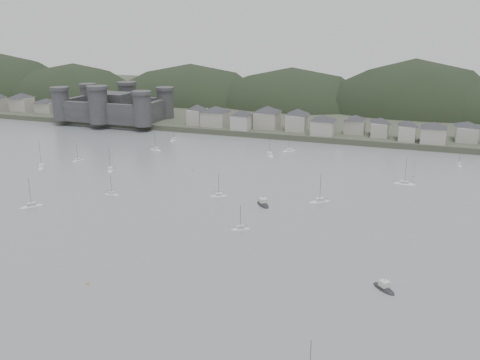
% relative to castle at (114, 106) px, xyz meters
% --- Properties ---
extents(ground, '(900.00, 900.00, 0.00)m').
position_rel_castle_xyz_m(ground, '(120.00, -179.80, -10.96)').
color(ground, slate).
rests_on(ground, ground).
extents(far_shore_land, '(900.00, 250.00, 3.00)m').
position_rel_castle_xyz_m(far_shore_land, '(120.00, 115.20, -9.46)').
color(far_shore_land, '#383D2D').
rests_on(far_shore_land, ground).
extents(forested_ridge, '(851.55, 103.94, 102.57)m').
position_rel_castle_xyz_m(forested_ridge, '(124.83, 89.60, -22.25)').
color(forested_ridge, black).
rests_on(forested_ridge, ground).
extents(castle, '(66.00, 43.00, 20.00)m').
position_rel_castle_xyz_m(castle, '(0.00, 0.00, 0.00)').
color(castle, '#323235').
rests_on(castle, far_shore_land).
extents(waterfront_town, '(451.48, 28.46, 12.92)m').
position_rel_castle_xyz_m(waterfront_town, '(170.59, 3.54, -2.30)').
color(waterfront_town, '#A3A095').
rests_on(waterfront_town, far_shore_land).
extents(sailboat_lead, '(3.89, 6.33, 8.30)m').
position_rel_castle_xyz_m(sailboat_lead, '(33.98, -83.18, -10.78)').
color(sailboat_lead, silver).
rests_on(sailboat_lead, ground).
extents(moored_fleet, '(229.30, 177.64, 12.67)m').
position_rel_castle_xyz_m(moored_fleet, '(106.58, -103.80, -10.79)').
color(moored_fleet, silver).
rests_on(moored_fleet, ground).
extents(motor_launch_near, '(6.74, 6.67, 3.68)m').
position_rel_castle_xyz_m(motor_launch_near, '(175.59, -158.46, -10.66)').
color(motor_launch_near, black).
rests_on(motor_launch_near, ground).
extents(motor_launch_far, '(7.48, 8.54, 4.00)m').
position_rel_castle_xyz_m(motor_launch_far, '(130.77, -111.30, -10.68)').
color(motor_launch_far, black).
rests_on(motor_launch_far, ground).
extents(mooring_buoys, '(153.43, 142.49, 0.70)m').
position_rel_castle_xyz_m(mooring_buoys, '(111.08, -136.28, -10.81)').
color(mooring_buoys, '#D08245').
rests_on(mooring_buoys, ground).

